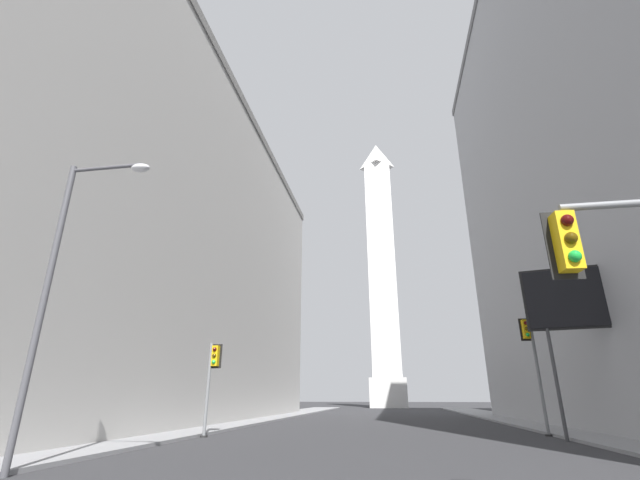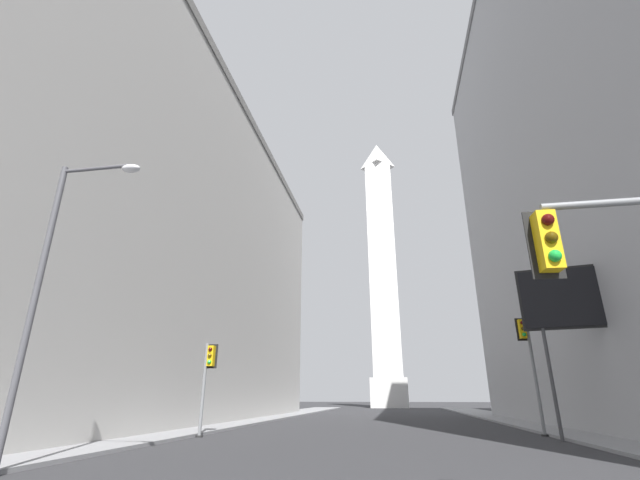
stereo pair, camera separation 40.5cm
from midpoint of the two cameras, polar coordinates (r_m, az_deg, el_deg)
sidewalk_left at (r=35.76m, az=-12.84°, el=-22.83°), size 5.00×109.10×0.15m
sidewalk_right at (r=34.95m, az=29.41°, el=-20.98°), size 5.00×109.10×0.15m
building_left at (r=43.61m, az=-25.91°, el=-1.08°), size 23.98×57.23×29.53m
obelisk at (r=95.25m, az=8.49°, el=-3.70°), size 7.27×7.27×60.09m
traffic_light_mid_left at (r=25.47m, az=-14.34°, el=-16.88°), size 0.78×0.50×4.86m
traffic_light_mid_right at (r=28.25m, az=26.52°, el=-13.62°), size 0.79×0.51×6.46m
street_lamp at (r=15.47m, az=-31.47°, el=-3.64°), size 2.90×0.36×9.32m
billboard_sign at (r=26.00m, az=31.51°, el=-6.95°), size 5.39×1.33×8.51m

